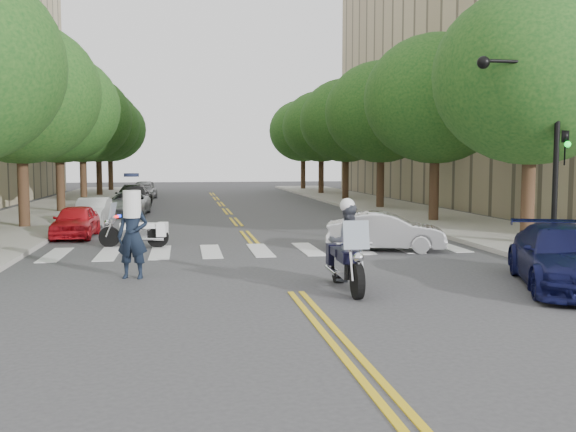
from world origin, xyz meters
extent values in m
plane|color=#38383A|center=(0.00, 0.00, 0.00)|extent=(140.00, 140.00, 0.00)
cube|color=#9E9991|center=(-9.50, 22.00, 0.07)|extent=(5.00, 60.00, 0.15)
cube|color=#9E9991|center=(9.50, 22.00, 0.07)|extent=(5.00, 60.00, 0.15)
cylinder|color=#382316|center=(-8.80, 14.00, 1.66)|extent=(0.44, 0.44, 3.32)
ellipsoid|color=#134316|center=(-8.80, 14.00, 5.56)|extent=(6.40, 6.40, 5.76)
cylinder|color=#382316|center=(-8.80, 22.00, 1.66)|extent=(0.44, 0.44, 3.32)
ellipsoid|color=#134316|center=(-8.80, 22.00, 5.56)|extent=(6.40, 6.40, 5.76)
cylinder|color=#382316|center=(-8.80, 30.00, 1.66)|extent=(0.44, 0.44, 3.32)
ellipsoid|color=#134316|center=(-8.80, 30.00, 5.56)|extent=(6.40, 6.40, 5.76)
cylinder|color=#382316|center=(-8.80, 38.00, 1.66)|extent=(0.44, 0.44, 3.32)
ellipsoid|color=#134316|center=(-8.80, 38.00, 5.56)|extent=(6.40, 6.40, 5.76)
cylinder|color=#382316|center=(-8.80, 46.00, 1.66)|extent=(0.44, 0.44, 3.32)
ellipsoid|color=#134316|center=(-8.80, 46.00, 5.56)|extent=(6.40, 6.40, 5.76)
cylinder|color=#382316|center=(8.80, 6.00, 1.66)|extent=(0.44, 0.44, 3.32)
ellipsoid|color=#134316|center=(8.80, 6.00, 5.56)|extent=(6.40, 6.40, 5.76)
cylinder|color=#382316|center=(8.80, 14.00, 1.66)|extent=(0.44, 0.44, 3.32)
ellipsoid|color=#134316|center=(8.80, 14.00, 5.56)|extent=(6.40, 6.40, 5.76)
cylinder|color=#382316|center=(8.80, 22.00, 1.66)|extent=(0.44, 0.44, 3.32)
ellipsoid|color=#134316|center=(8.80, 22.00, 5.56)|extent=(6.40, 6.40, 5.76)
cylinder|color=#382316|center=(8.80, 30.00, 1.66)|extent=(0.44, 0.44, 3.32)
ellipsoid|color=#134316|center=(8.80, 30.00, 5.56)|extent=(6.40, 6.40, 5.76)
cylinder|color=#382316|center=(8.80, 38.00, 1.66)|extent=(0.44, 0.44, 3.32)
ellipsoid|color=#134316|center=(8.80, 38.00, 5.56)|extent=(6.40, 6.40, 5.76)
cylinder|color=#382316|center=(8.80, 46.00, 1.66)|extent=(0.44, 0.44, 3.32)
ellipsoid|color=#134316|center=(8.80, 46.00, 5.56)|extent=(6.40, 6.40, 5.76)
cylinder|color=black|center=(8.20, 3.50, 3.00)|extent=(0.16, 0.16, 6.00)
cylinder|color=black|center=(7.00, 3.50, 5.60)|extent=(2.40, 0.10, 0.10)
sphere|color=black|center=(5.90, 3.50, 5.55)|extent=(0.36, 0.36, 0.36)
imported|color=black|center=(8.45, 3.50, 3.20)|extent=(0.16, 0.20, 1.00)
sphere|color=#0CCC26|center=(8.45, 3.35, 3.30)|extent=(0.18, 0.18, 0.18)
cylinder|color=black|center=(1.13, -0.87, 0.37)|extent=(0.17, 0.75, 0.74)
cylinder|color=black|center=(1.17, 0.88, 0.37)|extent=(0.21, 0.75, 0.74)
cube|color=silver|center=(1.15, 0.06, 0.49)|extent=(0.37, 0.99, 0.35)
cube|color=black|center=(1.15, -0.05, 0.76)|extent=(0.41, 0.77, 0.24)
cube|color=black|center=(1.16, 0.55, 0.79)|extent=(0.45, 0.61, 0.17)
cube|color=black|center=(1.17, 1.04, 0.66)|extent=(0.49, 0.34, 0.49)
cube|color=#8C99A5|center=(1.13, -0.73, 1.31)|extent=(0.55, 0.18, 0.60)
cube|color=red|center=(1.27, -0.54, 1.11)|extent=(0.11, 0.11, 0.09)
cube|color=#0C26E5|center=(1.01, -0.54, 1.11)|extent=(0.11, 0.11, 0.09)
imported|color=#474C56|center=(1.15, 0.06, 1.06)|extent=(0.85, 0.67, 1.72)
sphere|color=silver|center=(1.15, 0.06, 1.87)|extent=(0.33, 0.33, 0.33)
cylinder|color=black|center=(-4.78, 8.02, 0.34)|extent=(0.70, 0.28, 0.68)
cylinder|color=black|center=(-3.22, 7.68, 0.34)|extent=(0.71, 0.32, 0.68)
cube|color=silver|center=(-3.95, 7.84, 0.45)|extent=(0.95, 0.51, 0.32)
cube|color=white|center=(-4.05, 7.86, 0.70)|extent=(0.76, 0.50, 0.22)
cube|color=white|center=(-3.51, 7.75, 0.72)|extent=(0.62, 0.51, 0.16)
cube|color=white|center=(-3.07, 7.65, 0.60)|extent=(0.39, 0.50, 0.45)
cube|color=#8C99A5|center=(-4.66, 8.00, 1.20)|extent=(0.26, 0.52, 0.55)
cube|color=red|center=(-4.52, 7.84, 1.02)|extent=(0.12, 0.12, 0.08)
cube|color=#0C26E5|center=(-4.46, 8.08, 1.02)|extent=(0.12, 0.12, 0.08)
imported|color=black|center=(-3.59, 2.26, 1.02)|extent=(0.84, 0.65, 2.05)
imported|color=silver|center=(3.89, 5.80, 0.61)|extent=(3.90, 2.31, 1.22)
imported|color=#0F1240|center=(6.00, -0.50, 0.69)|extent=(3.46, 5.16, 1.39)
imported|color=red|center=(-6.30, 10.95, 0.60)|extent=(1.51, 3.57, 1.21)
imported|color=silver|center=(-6.30, 15.55, 0.59)|extent=(1.44, 3.67, 1.19)
imported|color=#AEB0B6|center=(-5.20, 20.50, 0.60)|extent=(2.19, 4.40, 1.20)
imported|color=black|center=(-5.27, 24.81, 0.69)|extent=(2.15, 4.84, 1.38)
imported|color=#A1A2A7|center=(-5.20, 34.00, 0.70)|extent=(1.96, 4.21, 1.40)
camera|label=1|loc=(-2.37, -13.46, 2.86)|focal=40.00mm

